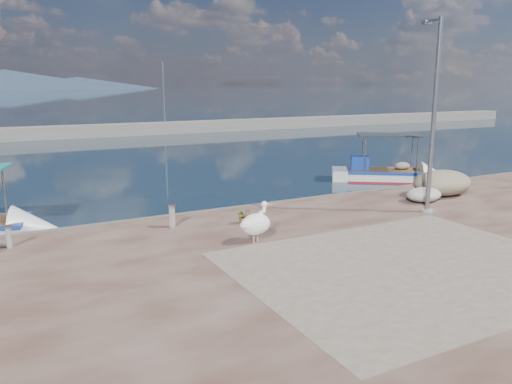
% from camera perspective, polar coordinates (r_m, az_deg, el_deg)
% --- Properties ---
extents(ground, '(1400.00, 1400.00, 0.00)m').
position_cam_1_polar(ground, '(15.61, 6.56, -7.29)').
color(ground, '#162635').
rests_on(ground, ground).
extents(quay, '(44.00, 22.00, 0.50)m').
position_cam_1_polar(quay, '(11.49, 24.23, -14.42)').
color(quay, '#45281E').
rests_on(quay, ground).
extents(quay_patch, '(9.00, 7.00, 0.01)m').
position_cam_1_polar(quay_patch, '(13.89, 17.14, -8.08)').
color(quay_patch, gray).
rests_on(quay_patch, quay).
extents(breakwater, '(120.00, 2.20, 7.50)m').
position_cam_1_polar(breakwater, '(52.98, -18.69, 6.61)').
color(breakwater, gray).
rests_on(breakwater, ground).
extents(mountains, '(370.00, 280.00, 22.00)m').
position_cam_1_polar(mountains, '(662.25, -27.23, 11.27)').
color(mountains, '#28384C').
rests_on(mountains, ground).
extents(boat_right, '(6.25, 5.18, 2.98)m').
position_cam_1_polar(boat_right, '(28.44, 14.69, 1.77)').
color(boat_right, white).
rests_on(boat_right, ground).
extents(pelican, '(1.29, 0.76, 1.23)m').
position_cam_1_polar(pelican, '(15.07, 0.03, -3.62)').
color(pelican, tan).
rests_on(pelican, quay).
extents(lamp_post, '(0.44, 0.96, 7.00)m').
position_cam_1_polar(lamp_post, '(19.29, 19.56, 7.38)').
color(lamp_post, gray).
rests_on(lamp_post, quay).
extents(bollard_near, '(0.26, 0.26, 0.80)m').
position_cam_1_polar(bollard_near, '(16.87, -9.57, -2.59)').
color(bollard_near, gray).
rests_on(bollard_near, quay).
extents(bollard_far, '(0.22, 0.22, 0.66)m').
position_cam_1_polar(bollard_far, '(16.31, -26.42, -4.50)').
color(bollard_far, gray).
rests_on(bollard_far, quay).
extents(potted_plant, '(0.53, 0.48, 0.52)m').
position_cam_1_polar(potted_plant, '(17.17, -1.45, -2.75)').
color(potted_plant, '#33722D').
rests_on(potted_plant, quay).
extents(net_pile_c, '(2.77, 1.98, 1.09)m').
position_cam_1_polar(net_pile_c, '(22.91, 20.51, 1.00)').
color(net_pile_c, tan).
rests_on(net_pile_c, quay).
extents(net_pile_d, '(1.55, 1.16, 0.58)m').
position_cam_1_polar(net_pile_d, '(21.43, 18.62, -0.29)').
color(net_pile_d, beige).
rests_on(net_pile_d, quay).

